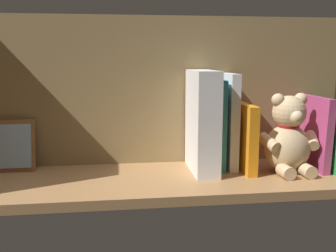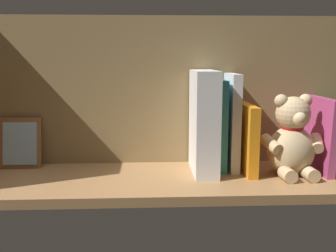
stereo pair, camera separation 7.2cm
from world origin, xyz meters
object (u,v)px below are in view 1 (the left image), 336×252
book_0 (326,137)px  teddy_bear (288,138)px  picture_frame_leaning (14,146)px  dictionary_thick_white (202,121)px

book_0 → teddy_bear: 12.03cm
book_0 → picture_frame_leaning: book_0 is taller
picture_frame_leaning → book_0: bearing=174.8°
teddy_bear → picture_frame_leaning: teddy_bear is taller
book_0 → picture_frame_leaning: bearing=-5.2°
teddy_bear → dictionary_thick_white: 21.63cm
dictionary_thick_white → picture_frame_leaning: size_ratio=1.93×
teddy_bear → picture_frame_leaning: 68.68cm
dictionary_thick_white → picture_frame_leaning: 47.80cm
book_0 → teddy_bear: (11.69, 2.80, 0.61)cm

